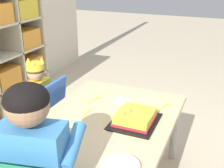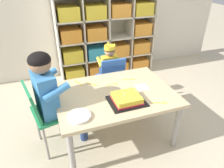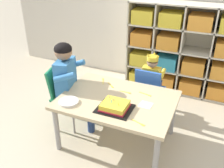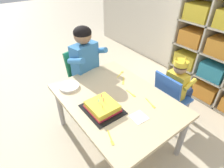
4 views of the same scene
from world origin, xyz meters
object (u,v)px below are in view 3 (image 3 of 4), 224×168
Objects in this scene: classroom_chair_adult_side at (62,91)px; adult_helper_seated at (71,77)px; fork_at_table_front_edge at (139,123)px; fork_by_napkin at (146,94)px; fork_scattered_mid_table at (103,81)px; fork_beside_plate_stack at (126,92)px; activity_table at (117,104)px; birthday_cake_on_tray at (115,106)px; classroom_chair_blue at (149,89)px; paper_plate_stack at (69,102)px; child_with_crown at (152,76)px; fork_near_cake_tray at (111,85)px.

adult_helper_seated reaches higher than classroom_chair_adult_side.
fork_at_table_front_edge and fork_by_napkin have the same top height.
adult_helper_seated is 0.38m from fork_scattered_mid_table.
classroom_chair_adult_side is at bearing 0.43° from fork_at_table_front_edge.
classroom_chair_adult_side reaches higher than fork_beside_plate_stack.
activity_table is 8.49× the size of fork_at_table_front_edge.
fork_by_napkin and fork_scattered_mid_table have the same top height.
fork_scattered_mid_table is (-0.36, 0.49, -0.03)m from birthday_cake_on_tray.
paper_plate_stack is at bearing 56.77° from classroom_chair_blue.
activity_table is 8.60× the size of fork_scattered_mid_table.
classroom_chair_blue is 0.94m from fork_at_table_front_edge.
child_with_crown is at bearing 81.97° from birthday_cake_on_tray.
fork_beside_plate_stack is at bearing 76.79° from activity_table.
activity_table is at bearing 32.55° from paper_plate_stack.
activity_table is 9.38× the size of fork_beside_plate_stack.
paper_plate_stack is 0.58m from fork_scattered_mid_table.
paper_plate_stack reaches higher than fork_at_table_front_edge.
classroom_chair_adult_side is at bearing 61.76° from fork_near_cake_tray.
adult_helper_seated reaches higher than classroom_chair_blue.
classroom_chair_blue is 0.17m from child_with_crown.
fork_near_cake_tray is at bearing 47.35° from classroom_chair_blue.
fork_beside_plate_stack is at bearing 76.97° from child_with_crown.
fork_at_table_front_edge is at bearing -124.59° from adult_helper_seated.
classroom_chair_blue is 0.53m from fork_near_cake_tray.
classroom_chair_adult_side reaches higher than activity_table.
fork_near_cake_tray is (-0.51, 0.55, 0.00)m from fork_at_table_front_edge.
paper_plate_stack is at bearing 48.16° from fork_by_napkin.
classroom_chair_adult_side is 1.11m from fork_at_table_front_edge.
adult_helper_seated is at bearing 117.41° from paper_plate_stack.
classroom_chair_blue is at bearing -70.21° from classroom_chair_adult_side.
classroom_chair_adult_side reaches higher than paper_plate_stack.
classroom_chair_adult_side is 6.95× the size of fork_near_cake_tray.
paper_plate_stack is (-0.60, -0.98, 0.04)m from child_with_crown.
child_with_crown is at bearing -84.05° from fork_near_cake_tray.
adult_helper_seated is (-0.77, -0.64, 0.12)m from child_with_crown.
activity_table is at bearing -106.01° from classroom_chair_adult_side.
paper_plate_stack is at bearing -36.16° from fork_scattered_mid_table.
classroom_chair_blue is 4.71× the size of fork_by_napkin.
fork_scattered_mid_table is (-0.48, -0.41, 0.03)m from child_with_crown.
child_with_crown reaches higher than fork_by_napkin.
child_with_crown is 1.12× the size of classroom_chair_adult_side.
adult_helper_seated is 7.65× the size of fork_scattered_mid_table.
child_with_crown is at bearing 105.44° from fork_scattered_mid_table.
activity_table is at bearing 104.93° from birthday_cake_on_tray.
classroom_chair_adult_side is at bearing 176.16° from activity_table.
adult_helper_seated reaches higher than fork_by_napkin.
fork_at_table_front_edge is at bearing 123.13° from fork_beside_plate_stack.
fork_beside_plate_stack is at bearing 24.67° from fork_by_napkin.
adult_helper_seated is (0.11, 0.02, 0.19)m from classroom_chair_adult_side.
paper_plate_stack is 0.81m from fork_by_napkin.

